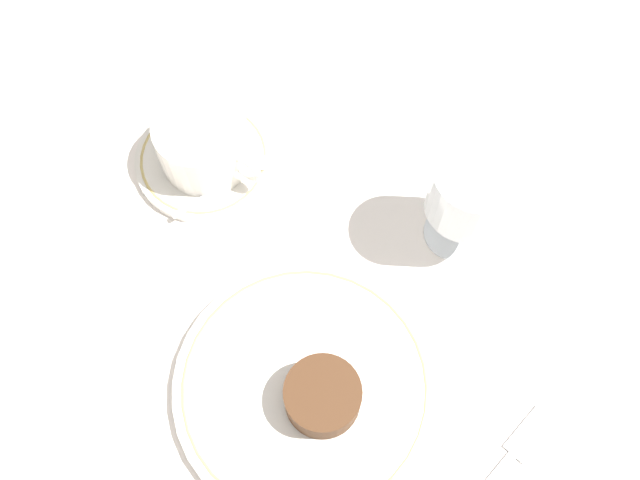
% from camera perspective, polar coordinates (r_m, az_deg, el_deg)
% --- Properties ---
extents(ground_plane, '(3.00, 3.00, 0.00)m').
position_cam_1_polar(ground_plane, '(0.71, -0.25, -8.55)').
color(ground_plane, white).
extents(dinner_plate, '(0.24, 0.24, 0.01)m').
position_cam_1_polar(dinner_plate, '(0.69, -1.18, -11.16)').
color(dinner_plate, white).
rests_on(dinner_plate, ground_plane).
extents(saucer, '(0.14, 0.14, 0.01)m').
position_cam_1_polar(saucer, '(0.79, -8.84, 6.10)').
color(saucer, white).
rests_on(saucer, ground_plane).
extents(coffee_cup, '(0.12, 0.09, 0.06)m').
position_cam_1_polar(coffee_cup, '(0.76, -8.91, 7.43)').
color(coffee_cup, white).
rests_on(coffee_cup, saucer).
extents(spoon, '(0.05, 0.12, 0.00)m').
position_cam_1_polar(spoon, '(0.76, -6.50, 4.57)').
color(spoon, silver).
rests_on(spoon, saucer).
extents(wine_glass, '(0.08, 0.08, 0.12)m').
position_cam_1_polar(wine_glass, '(0.68, 11.37, 3.50)').
color(wine_glass, silver).
rests_on(wine_glass, ground_plane).
extents(fork, '(0.04, 0.18, 0.01)m').
position_cam_1_polar(fork, '(0.70, 13.48, -16.77)').
color(fork, silver).
rests_on(fork, ground_plane).
extents(dessert_cake, '(0.07, 0.07, 0.04)m').
position_cam_1_polar(dessert_cake, '(0.66, 0.20, -11.84)').
color(dessert_cake, '#4C2D19').
rests_on(dessert_cake, dinner_plate).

